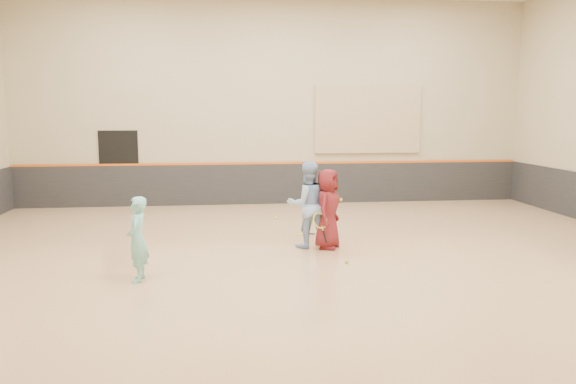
{
  "coord_description": "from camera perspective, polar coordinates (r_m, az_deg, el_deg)",
  "views": [
    {
      "loc": [
        -1.5,
        -10.54,
        2.73
      ],
      "look_at": [
        -0.25,
        0.4,
        1.15
      ],
      "focal_mm": 35.0,
      "sensor_mm": 36.0,
      "label": 1
    }
  ],
  "objects": [
    {
      "name": "instructor",
      "position": [
        11.31,
        2.0,
        -1.29
      ],
      "size": [
        0.94,
        0.78,
        1.75
      ],
      "primitive_type": "imported",
      "rotation": [
        0.0,
        0.0,
        3.29
      ],
      "color": "#94B5E5",
      "rests_on": "floor"
    },
    {
      "name": "doorway",
      "position": [
        16.87,
        -16.77,
        2.27
      ],
      "size": [
        1.1,
        0.05,
        2.2
      ],
      "primitive_type": "cube",
      "color": "black",
      "rests_on": "floor"
    },
    {
      "name": "wainscot_back",
      "position": [
        16.72,
        -1.34,
        0.84
      ],
      "size": [
        14.9,
        0.04,
        1.2
      ],
      "primitive_type": "cube",
      "color": "#232326",
      "rests_on": "floor"
    },
    {
      "name": "held_racket",
      "position": [
        11.03,
        3.29,
        -2.91
      ],
      "size": [
        0.37,
        0.37,
        0.69
      ],
      "primitive_type": null,
      "color": "#C2DC30",
      "rests_on": "instructor"
    },
    {
      "name": "ball_under_racket",
      "position": [
        10.31,
        5.99,
        -7.04
      ],
      "size": [
        0.07,
        0.07,
        0.07
      ],
      "primitive_type": "sphere",
      "color": "#C0CD2F",
      "rests_on": "floor"
    },
    {
      "name": "spare_racket",
      "position": [
        12.63,
        1.52,
        -4.05
      ],
      "size": [
        0.64,
        0.64,
        0.12
      ],
      "primitive_type": null,
      "color": "#BFD52E",
      "rests_on": "floor"
    },
    {
      "name": "young_man",
      "position": [
        11.26,
        4.04,
        -1.72
      ],
      "size": [
        0.81,
        0.93,
        1.6
      ],
      "primitive_type": "imported",
      "rotation": [
        0.0,
        0.0,
        1.09
      ],
      "color": "maroon",
      "rests_on": "floor"
    },
    {
      "name": "girl",
      "position": [
        9.39,
        -15.05,
        -4.65
      ],
      "size": [
        0.35,
        0.52,
        1.39
      ],
      "primitive_type": "imported",
      "rotation": [
        0.0,
        0.0,
        -1.61
      ],
      "color": "#7AD4D0",
      "rests_on": "floor"
    },
    {
      "name": "ball_in_hand",
      "position": [
        11.16,
        5.4,
        -0.78
      ],
      "size": [
        0.07,
        0.07,
        0.07
      ],
      "primitive_type": "sphere",
      "color": "#B5C92E",
      "rests_on": "young_man"
    },
    {
      "name": "room",
      "position": [
        10.82,
        1.54,
        -2.04
      ],
      "size": [
        15.04,
        12.04,
        6.22
      ],
      "color": "tan",
      "rests_on": "ground"
    },
    {
      "name": "accent_stripe",
      "position": [
        16.64,
        -1.35,
        2.95
      ],
      "size": [
        14.9,
        0.03,
        0.06
      ],
      "primitive_type": "cube",
      "color": "#D85914",
      "rests_on": "wall_back"
    },
    {
      "name": "ball_beside_spare",
      "position": [
        14.37,
        -1.22,
        -2.66
      ],
      "size": [
        0.07,
        0.07,
        0.07
      ],
      "primitive_type": "sphere",
      "color": "yellow",
      "rests_on": "floor"
    },
    {
      "name": "acoustic_panel",
      "position": [
        17.05,
        8.13,
        7.31
      ],
      "size": [
        3.2,
        0.08,
        2.0
      ],
      "primitive_type": "cube",
      "color": "tan",
      "rests_on": "wall_back"
    }
  ]
}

